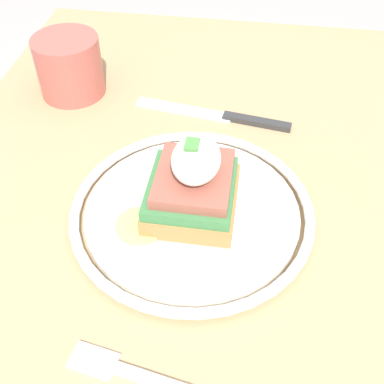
% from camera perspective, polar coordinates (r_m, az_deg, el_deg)
% --- Properties ---
extents(dining_table, '(0.89, 0.64, 0.76)m').
position_cam_1_polar(dining_table, '(0.58, 2.59, -14.61)').
color(dining_table, tan).
rests_on(dining_table, ground_plane).
extents(plate, '(0.24, 0.24, 0.02)m').
position_cam_1_polar(plate, '(0.47, 0.00, -2.32)').
color(plate, silver).
rests_on(plate, dining_table).
extents(sandwich, '(0.10, 0.11, 0.08)m').
position_cam_1_polar(sandwich, '(0.44, 0.01, 0.79)').
color(sandwich, '#9E703D').
rests_on(sandwich, plate).
extents(fork, '(0.04, 0.14, 0.00)m').
position_cam_1_polar(fork, '(0.39, -5.31, -21.15)').
color(fork, silver).
rests_on(fork, dining_table).
extents(knife, '(0.04, 0.19, 0.01)m').
position_cam_1_polar(knife, '(0.59, 3.87, 8.93)').
color(knife, '#2D2D2D').
rests_on(knife, dining_table).
extents(cup, '(0.08, 0.08, 0.07)m').
position_cam_1_polar(cup, '(0.64, -14.36, 14.35)').
color(cup, '#AD5147').
rests_on(cup, dining_table).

